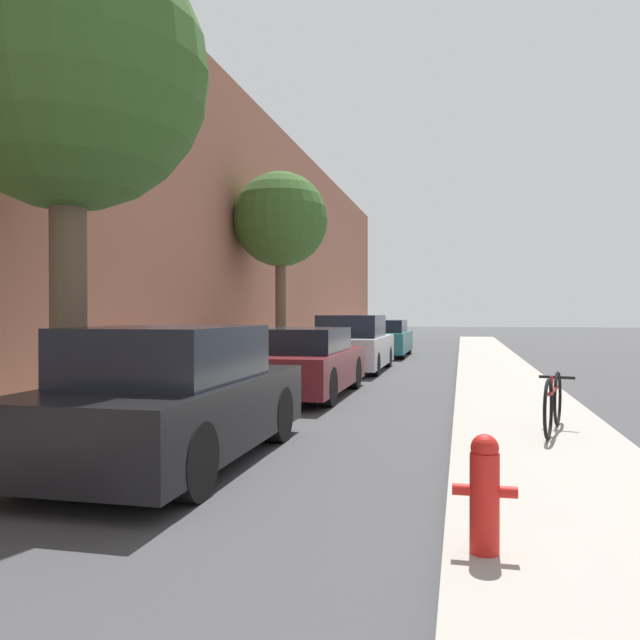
{
  "coord_description": "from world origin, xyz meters",
  "views": [
    {
      "loc": [
        2.01,
        1.76,
        1.59
      ],
      "look_at": [
        -0.29,
        11.99,
        1.47
      ],
      "focal_mm": 35.5,
      "sensor_mm": 36.0,
      "label": 1
    }
  ],
  "objects": [
    {
      "name": "building_facade_left",
      "position": [
        -4.25,
        16.0,
        3.88
      ],
      "size": [
        0.7,
        52.0,
        7.77
      ],
      "color": "#9E604C",
      "rests_on": "ground"
    },
    {
      "name": "fire_hydrant",
      "position": [
        2.15,
        5.74,
        0.49
      ],
      "size": [
        0.39,
        0.18,
        0.73
      ],
      "color": "red",
      "rests_on": "sidewalk_right"
    },
    {
      "name": "street_tree_far",
      "position": [
        -2.73,
        18.04,
        4.06
      ],
      "size": [
        2.53,
        2.53,
        5.24
      ],
      "color": "brown",
      "rests_on": "sidewalk_left"
    },
    {
      "name": "parked_car_maroon",
      "position": [
        -0.95,
        13.46,
        0.63
      ],
      "size": [
        1.74,
        4.27,
        1.3
      ],
      "color": "black",
      "rests_on": "ground"
    },
    {
      "name": "parked_car_silver",
      "position": [
        -0.9,
        18.81,
        0.71
      ],
      "size": [
        1.78,
        4.39,
        1.53
      ],
      "color": "black",
      "rests_on": "ground"
    },
    {
      "name": "sidewalk_left",
      "position": [
        -2.9,
        16.0,
        0.06
      ],
      "size": [
        2.0,
        52.0,
        0.12
      ],
      "color": "#9E998E",
      "rests_on": "ground"
    },
    {
      "name": "street_tree_near",
      "position": [
        -2.27,
        8.01,
        4.25
      ],
      "size": [
        3.12,
        3.12,
        5.73
      ],
      "color": "brown",
      "rests_on": "sidewalk_left"
    },
    {
      "name": "sidewalk_right",
      "position": [
        2.9,
        16.0,
        0.06
      ],
      "size": [
        2.0,
        52.0,
        0.12
      ],
      "color": "#9E998E",
      "rests_on": "ground"
    },
    {
      "name": "bicycle",
      "position": [
        3.11,
        9.97,
        0.48
      ],
      "size": [
        0.54,
        1.69,
        0.71
      ],
      "rotation": [
        0.0,
        0.0,
        -0.24
      ],
      "color": "black",
      "rests_on": "sidewalk_right"
    },
    {
      "name": "parked_car_teal",
      "position": [
        -0.85,
        24.77,
        0.65
      ],
      "size": [
        1.92,
        4.25,
        1.34
      ],
      "color": "black",
      "rests_on": "ground"
    },
    {
      "name": "ground_plane",
      "position": [
        0.0,
        16.0,
        0.0
      ],
      "size": [
        120.0,
        120.0,
        0.0
      ],
      "primitive_type": "plane",
      "color": "#3D3D3F"
    },
    {
      "name": "parked_car_black",
      "position": [
        -0.95,
        7.91,
        0.68
      ],
      "size": [
        1.72,
        4.06,
        1.45
      ],
      "color": "black",
      "rests_on": "ground"
    }
  ]
}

